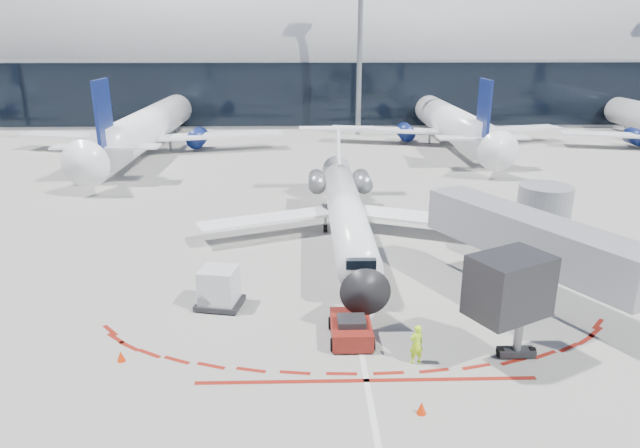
{
  "coord_description": "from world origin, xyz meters",
  "views": [
    {
      "loc": [
        -2.43,
        -31.48,
        13.48
      ],
      "look_at": [
        -1.53,
        2.45,
        2.1
      ],
      "focal_mm": 32.0,
      "sensor_mm": 36.0,
      "label": 1
    }
  ],
  "objects_px": {
    "ramp_worker": "(416,344)",
    "uld_container": "(219,288)",
    "regional_jet": "(345,208)",
    "pushback_tug": "(351,329)"
  },
  "relations": [
    {
      "from": "pushback_tug",
      "to": "uld_container",
      "type": "height_order",
      "value": "uld_container"
    },
    {
      "from": "ramp_worker",
      "to": "uld_container",
      "type": "height_order",
      "value": "uld_container"
    },
    {
      "from": "ramp_worker",
      "to": "uld_container",
      "type": "bearing_deg",
      "value": -48.95
    },
    {
      "from": "uld_container",
      "to": "regional_jet",
      "type": "bearing_deg",
      "value": 66.1
    },
    {
      "from": "regional_jet",
      "to": "ramp_worker",
      "type": "height_order",
      "value": "regional_jet"
    },
    {
      "from": "ramp_worker",
      "to": "uld_container",
      "type": "distance_m",
      "value": 10.71
    },
    {
      "from": "ramp_worker",
      "to": "uld_container",
      "type": "relative_size",
      "value": 0.7
    },
    {
      "from": "regional_jet",
      "to": "ramp_worker",
      "type": "distance_m",
      "value": 16.14
    },
    {
      "from": "regional_jet",
      "to": "uld_container",
      "type": "bearing_deg",
      "value": -124.71
    },
    {
      "from": "regional_jet",
      "to": "uld_container",
      "type": "xyz_separation_m",
      "value": [
        -7.21,
        -10.41,
        -1.07
      ]
    }
  ]
}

